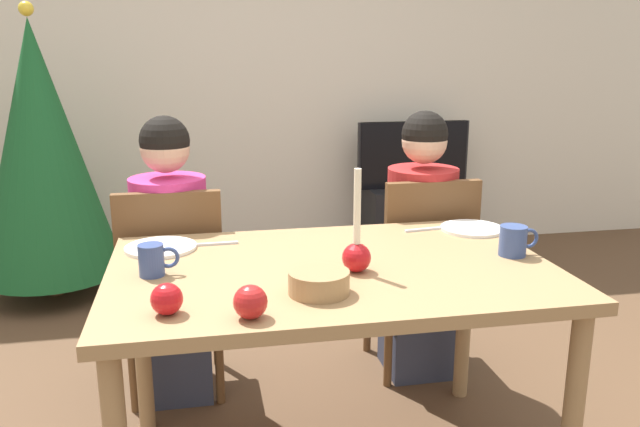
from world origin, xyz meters
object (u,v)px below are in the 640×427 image
Objects in this scene: candle_centerpiece at (357,251)px; mug_left at (153,260)px; tv_stand at (411,220)px; apple_by_left_plate at (250,302)px; plate_right at (472,229)px; bowl_walnuts at (319,282)px; plate_left at (161,247)px; christmas_tree at (41,150)px; chair_right at (422,265)px; tv at (413,155)px; apple_near_candle at (167,299)px; dining_table at (332,290)px; person_left_child at (172,265)px; person_right_child at (420,250)px; chair_left at (173,281)px; mug_right at (514,241)px.

candle_centerpiece is 2.64× the size of mug_left.
tv_stand is 7.23× the size of apple_by_left_plate.
plate_right is 0.87m from bowl_walnuts.
christmas_tree is at bearing 113.64° from plate_left.
chair_right is 10.17× the size of apple_by_left_plate.
tv is 3.04m from apple_near_candle.
apple_near_candle is 0.95× the size of apple_by_left_plate.
chair_right is at bearing -107.65° from tv.
dining_table is 2.32m from christmas_tree.
tv_stand is 2.86m from mug_left.
apple_by_left_plate is (0.26, -0.38, -0.01)m from mug_left.
bowl_walnuts is (-1.16, -2.53, 0.07)m from tv.
mug_left is (0.72, -1.92, -0.06)m from christmas_tree.
bowl_walnuts is at bearing -110.88° from dining_table.
bowl_walnuts is at bearing -114.58° from tv_stand.
chair_right is 1.30m from apple_by_left_plate.
dining_table is at bearing -153.75° from plate_right.
person_left_child is at bearing 87.64° from mug_left.
dining_table is 0.27m from bowl_walnuts.
apple_near_candle is (-1.57, -2.60, 0.08)m from tv.
person_right_child is at bearing 102.85° from plate_right.
chair_right is at bearing 28.79° from mug_left.
plate_right is (-0.46, -2.00, 0.52)m from tv_stand.
plate_left is 2.90× the size of apple_near_candle.
person_left_child is 0.67m from mug_left.
plate_right is (1.87, -1.63, -0.11)m from christmas_tree.
person_right_child is 4.81× the size of plate_left.
bowl_walnuts is (-0.62, -0.83, 0.27)m from chair_right.
tv_stand is 0.81× the size of tv.
apple_near_candle reaches higher than plate_left.
apple_by_left_plate is at bearing -76.78° from person_left_child.
person_left_child is (0.00, 0.03, 0.06)m from chair_left.
dining_table is 0.82m from chair_left.
mug_left reaches higher than plate_left.
mug_right is 1.62× the size of apple_near_candle.
chair_right is at bearing 97.61° from mug_right.
dining_table is 15.82× the size of apple_by_left_plate.
tv is 4.56× the size of bowl_walnuts.
plate_right is 1.20m from mug_left.
tv reaches higher than chair_left.
christmas_tree is 19.88× the size of apple_near_candle.
chair_right is at bearing 41.27° from apple_near_candle.
chair_left is 1.41× the size of tv_stand.
plate_left is at bearing 111.47° from apple_by_left_plate.
person_left_child is 0.41m from plate_left.
plate_right is 2.80× the size of apple_near_candle.
plate_right is at bearing -75.85° from chair_right.
mug_left is (-1.08, -0.59, 0.29)m from chair_right.
candle_centerpiece is 0.70m from plate_left.
tv_stand is at bearing 66.96° from candle_centerpiece.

